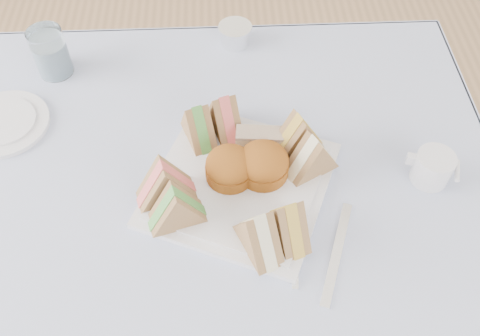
{
  "coord_description": "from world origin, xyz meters",
  "views": [
    {
      "loc": [
        0.05,
        -0.41,
        1.46
      ],
      "look_at": [
        0.07,
        0.1,
        0.8
      ],
      "focal_mm": 40.0,
      "sensor_mm": 36.0,
      "label": 1
    }
  ],
  "objects_px": {
    "serving_plate": "(240,184)",
    "water_glass": "(50,52)",
    "creamer_jug": "(433,168)",
    "table": "(209,329)"
  },
  "relations": [
    {
      "from": "serving_plate",
      "to": "water_glass",
      "type": "xyz_separation_m",
      "value": [
        -0.34,
        0.29,
        0.04
      ]
    },
    {
      "from": "water_glass",
      "to": "creamer_jug",
      "type": "distance_m",
      "value": 0.72
    },
    {
      "from": "table",
      "to": "creamer_jug",
      "type": "xyz_separation_m",
      "value": [
        0.38,
        0.1,
        0.4
      ]
    },
    {
      "from": "table",
      "to": "creamer_jug",
      "type": "distance_m",
      "value": 0.56
    },
    {
      "from": "table",
      "to": "creamer_jug",
      "type": "relative_size",
      "value": 14.38
    },
    {
      "from": "serving_plate",
      "to": "creamer_jug",
      "type": "distance_m",
      "value": 0.31
    },
    {
      "from": "water_glass",
      "to": "serving_plate",
      "type": "bearing_deg",
      "value": -40.19
    },
    {
      "from": "table",
      "to": "water_glass",
      "type": "distance_m",
      "value": 0.64
    },
    {
      "from": "table",
      "to": "water_glass",
      "type": "height_order",
      "value": "water_glass"
    },
    {
      "from": "serving_plate",
      "to": "creamer_jug",
      "type": "relative_size",
      "value": 4.33
    }
  ]
}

